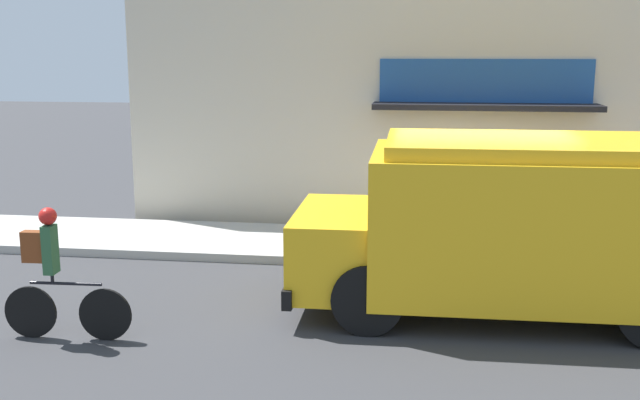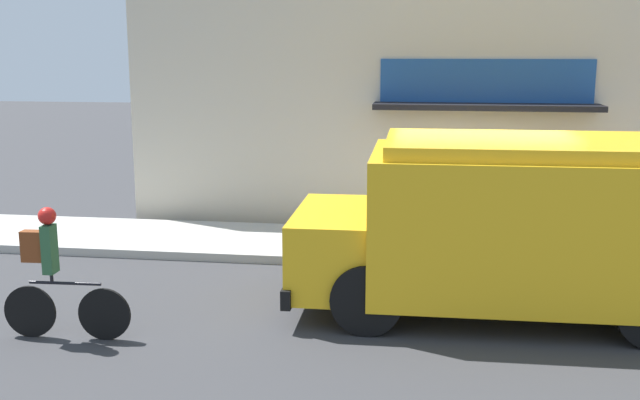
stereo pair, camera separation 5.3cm
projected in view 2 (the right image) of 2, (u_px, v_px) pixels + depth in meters
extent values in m
plane|color=#38383A|center=(477.00, 273.00, 11.32)|extent=(70.00, 70.00, 0.00)
cube|color=#ADAAA3|center=(473.00, 250.00, 12.38)|extent=(28.00, 2.21, 0.14)
cube|color=beige|center=(473.00, 112.00, 13.42)|extent=(12.82, 0.18, 4.45)
cube|color=#1E4C93|center=(486.00, 82.00, 13.18)|extent=(3.71, 0.05, 0.81)
cube|color=black|center=(486.00, 107.00, 12.94)|extent=(3.90, 0.72, 0.10)
cube|color=yellow|center=(541.00, 223.00, 9.40)|extent=(4.27, 2.42, 1.77)
cube|color=yellow|center=(334.00, 246.00, 9.81)|extent=(1.02, 2.18, 0.97)
cube|color=yellow|center=(545.00, 146.00, 9.21)|extent=(3.93, 2.23, 0.17)
cube|color=black|center=(300.00, 273.00, 9.94)|extent=(0.16, 2.31, 0.24)
cube|color=red|center=(444.00, 192.00, 10.92)|extent=(0.03, 0.44, 0.44)
cylinder|color=black|center=(376.00, 253.00, 10.81)|extent=(0.86, 0.27, 0.86)
cylinder|color=black|center=(366.00, 299.00, 8.83)|extent=(0.86, 0.27, 0.86)
cylinder|color=black|center=(609.00, 261.00, 10.40)|extent=(0.86, 0.27, 0.86)
cylinder|color=black|center=(104.00, 314.00, 8.66)|extent=(0.62, 0.07, 0.62)
cylinder|color=black|center=(30.00, 312.00, 8.75)|extent=(0.62, 0.07, 0.62)
cylinder|color=black|center=(65.00, 283.00, 8.63)|extent=(0.86, 0.07, 0.04)
cylinder|color=black|center=(52.00, 278.00, 8.64)|extent=(0.04, 0.04, 0.12)
cube|color=#2D5B38|center=(50.00, 249.00, 8.57)|extent=(0.13, 0.21, 0.57)
sphere|color=red|center=(47.00, 216.00, 8.49)|extent=(0.20, 0.20, 0.20)
cube|color=brown|center=(33.00, 246.00, 8.58)|extent=(0.27, 0.15, 0.36)
cylinder|color=#2D5138|center=(516.00, 220.00, 12.52)|extent=(0.63, 0.63, 0.76)
cylinder|color=black|center=(517.00, 196.00, 12.44)|extent=(0.64, 0.64, 0.04)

